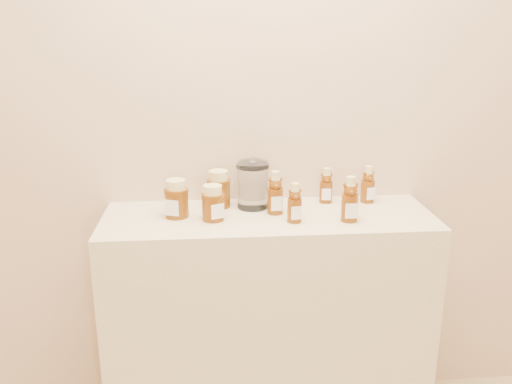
{
  "coord_description": "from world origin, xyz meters",
  "views": [
    {
      "loc": [
        -0.2,
        -0.28,
        1.57
      ],
      "look_at": [
        -0.05,
        1.52,
        1.0
      ],
      "focal_mm": 38.0,
      "sensor_mm": 36.0,
      "label": 1
    }
  ],
  "objects_px": {
    "bear_bottle_front_left": "(295,200)",
    "bear_bottle_back_left": "(275,190)",
    "glass_canister": "(253,183)",
    "display_table": "(268,325)",
    "honey_jar_left": "(177,198)"
  },
  "relations": [
    {
      "from": "display_table",
      "to": "honey_jar_left",
      "type": "bearing_deg",
      "value": 177.11
    },
    {
      "from": "bear_bottle_front_left",
      "to": "glass_canister",
      "type": "relative_size",
      "value": 0.83
    },
    {
      "from": "display_table",
      "to": "bear_bottle_front_left",
      "type": "bearing_deg",
      "value": -39.72
    },
    {
      "from": "bear_bottle_front_left",
      "to": "glass_canister",
      "type": "bearing_deg",
      "value": 123.07
    },
    {
      "from": "bear_bottle_front_left",
      "to": "glass_canister",
      "type": "height_order",
      "value": "glass_canister"
    },
    {
      "from": "display_table",
      "to": "honey_jar_left",
      "type": "height_order",
      "value": "honey_jar_left"
    },
    {
      "from": "display_table",
      "to": "glass_canister",
      "type": "xyz_separation_m",
      "value": [
        -0.05,
        0.1,
        0.55
      ]
    },
    {
      "from": "display_table",
      "to": "bear_bottle_front_left",
      "type": "xyz_separation_m",
      "value": [
        0.08,
        -0.07,
        0.53
      ]
    },
    {
      "from": "bear_bottle_front_left",
      "to": "bear_bottle_back_left",
      "type": "bearing_deg",
      "value": 115.89
    },
    {
      "from": "bear_bottle_front_left",
      "to": "glass_canister",
      "type": "distance_m",
      "value": 0.21
    },
    {
      "from": "display_table",
      "to": "bear_bottle_back_left",
      "type": "xyz_separation_m",
      "value": [
        0.03,
        0.02,
        0.54
      ]
    },
    {
      "from": "display_table",
      "to": "bear_bottle_front_left",
      "type": "distance_m",
      "value": 0.54
    },
    {
      "from": "bear_bottle_back_left",
      "to": "honey_jar_left",
      "type": "bearing_deg",
      "value": 176.41
    },
    {
      "from": "honey_jar_left",
      "to": "bear_bottle_front_left",
      "type": "bearing_deg",
      "value": 9.64
    },
    {
      "from": "bear_bottle_front_left",
      "to": "glass_canister",
      "type": "xyz_separation_m",
      "value": [
        -0.13,
        0.17,
        0.02
      ]
    }
  ]
}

